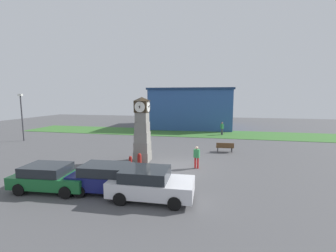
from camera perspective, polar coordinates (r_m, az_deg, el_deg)
The scene contains 14 objects.
ground_plane at distance 16.84m, azimuth 2.29°, elevation -10.31°, with size 85.93×85.93×0.00m, color #4C4C4F.
clock_tower at distance 17.90m, azimuth -6.55°, elevation -1.44°, with size 1.36×1.35×5.11m.
bollard_near_tower at distance 17.18m, azimuth -7.27°, elevation -8.37°, with size 0.31×0.31×0.93m.
bollard_mid_row at distance 16.03m, azimuth -9.50°, elevation -9.32°, with size 0.23×0.23×1.05m.
bollard_far_row at distance 14.90m, azimuth -11.85°, elevation -10.84°, with size 0.23×0.23×0.97m.
car_navy_sedan at distance 14.21m, azimuth -27.58°, elevation -11.43°, with size 4.31×2.24×1.42m.
car_near_tower at distance 12.79m, azimuth -14.67°, elevation -12.67°, with size 4.45×2.12×1.52m.
car_by_building at distance 11.68m, azimuth -4.58°, elevation -14.33°, with size 4.28×2.22×1.56m.
bench at distance 21.67m, azimuth 14.25°, elevation -5.09°, with size 1.63×0.62×0.90m.
pedestrian_near_bench at distance 31.14m, azimuth 13.57°, elevation -0.42°, with size 0.44×0.46×1.76m.
pedestrian_crossing_lot at distance 16.38m, azimuth 7.29°, elevation -7.53°, with size 0.45×0.33×1.61m.
street_lamp_near_road at distance 31.09m, azimuth -33.15°, elevation 2.67°, with size 0.50×0.24×5.48m.
warehouse_blue_far at distance 39.53m, azimuth 5.91°, elevation 4.64°, with size 13.75×12.89×6.53m.
grass_verge_far at distance 32.10m, azimuth 6.90°, elevation -1.83°, with size 51.56×6.86×0.04m, color #386B2D.
Camera 1 is at (2.71, -15.82, 5.10)m, focal length 24.00 mm.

